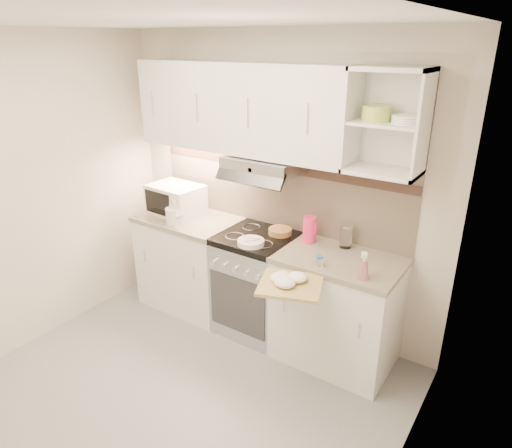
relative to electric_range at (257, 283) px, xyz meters
The scene contains 17 objects.
ground 1.19m from the electric_range, 90.00° to the right, with size 3.00×3.00×0.00m, color gray.
room_shell 1.39m from the electric_range, 89.81° to the right, with size 3.04×2.84×2.52m.
base_cabinet_left 0.75m from the electric_range, behind, with size 0.90×0.60×0.86m, color white.
worktop_left 0.86m from the electric_range, behind, with size 0.92×0.62×0.04m, color gray.
base_cabinet_right 0.75m from the electric_range, ahead, with size 0.90×0.60×0.86m, color white.
worktop_right 0.86m from the electric_range, ahead, with size 0.92×0.62×0.04m, color gray.
electric_range is the anchor object (origin of this frame).
microwave 1.09m from the electric_range, behind, with size 0.50×0.38×0.27m.
watering_can 0.94m from the electric_range, 165.89° to the right, with size 0.26×0.14×0.22m.
plate_stack 0.51m from the electric_range, 71.04° to the right, with size 0.21×0.21×0.05m.
bread_loaf 0.51m from the electric_range, 42.34° to the left, with size 0.19×0.19×0.05m, color #9E6644.
pink_pitcher 0.71m from the electric_range, 16.63° to the left, with size 0.11×0.11×0.21m.
glass_jar 0.91m from the electric_range, 15.31° to the left, with size 0.10×0.10×0.19m.
spice_jar 0.86m from the electric_range, 17.08° to the right, with size 0.05×0.05×0.08m.
spray_bottle 1.16m from the electric_range, 11.92° to the right, with size 0.08×0.08×0.21m.
cutting_board 0.91m from the electric_range, 40.02° to the right, with size 0.41×0.37×0.02m, color #A68949.
dish_towel 0.91m from the electric_range, 41.72° to the right, with size 0.23×0.20×0.06m, color silver, non-canonical shape.
Camera 1 is at (1.93, -1.78, 2.40)m, focal length 32.00 mm.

